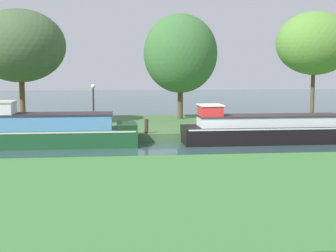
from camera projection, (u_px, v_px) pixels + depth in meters
ground_plane at (202, 147)px, 22.71m from camera, size 120.00×120.00×0.00m
riverbank_far at (181, 126)px, 29.59m from camera, size 72.00×10.00×0.40m
riverbank_near at (258, 192)px, 13.80m from camera, size 72.00×10.00×0.40m
black_barge at (275, 129)px, 24.24m from camera, size 9.71×2.20×1.95m
forest_narrowboat at (50, 131)px, 23.01m from camera, size 8.15×2.19×2.19m
willow_tree_left at (19, 46)px, 27.35m from camera, size 5.25×4.73×6.68m
willow_tree_centre at (181, 54)px, 31.21m from camera, size 4.81×4.13×6.83m
willow_tree_right at (315, 43)px, 30.78m from camera, size 5.02×4.30×6.94m
lamp_post at (93, 101)px, 25.18m from camera, size 0.24×0.24×2.51m
mooring_post_near at (146, 126)px, 24.68m from camera, size 0.19×0.19×0.73m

